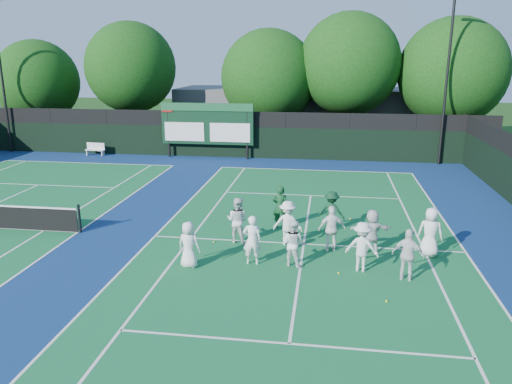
# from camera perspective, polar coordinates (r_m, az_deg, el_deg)

# --- Properties ---
(ground) EXTENTS (120.00, 120.00, 0.00)m
(ground) POSITION_cam_1_polar(r_m,az_deg,el_deg) (16.90, 5.29, -7.19)
(ground) COLOR #14370F
(ground) RESTS_ON ground
(court_apron) EXTENTS (34.00, 32.00, 0.01)m
(court_apron) POSITION_cam_1_polar(r_m,az_deg,el_deg) (19.03, -12.94, -4.89)
(court_apron) COLOR navy
(court_apron) RESTS_ON ground
(near_court) EXTENTS (11.05, 23.85, 0.01)m
(near_court) POSITION_cam_1_polar(r_m,az_deg,el_deg) (17.83, 5.47, -5.94)
(near_court) COLOR #135D2F
(near_court) RESTS_ON ground
(back_fence) EXTENTS (34.00, 0.08, 3.00)m
(back_fence) POSITION_cam_1_polar(r_m,az_deg,el_deg) (32.71, -3.68, 6.34)
(back_fence) COLOR black
(back_fence) RESTS_ON ground
(scoreboard) EXTENTS (6.00, 0.21, 3.55)m
(scoreboard) POSITION_cam_1_polar(r_m,az_deg,el_deg) (32.41, -5.63, 7.71)
(scoreboard) COLOR black
(scoreboard) RESTS_ON ground
(clubhouse) EXTENTS (18.00, 6.00, 4.00)m
(clubhouse) POSITION_cam_1_polar(r_m,az_deg,el_deg) (39.95, 4.39, 8.89)
(clubhouse) COLOR #57575C
(clubhouse) RESTS_ON ground
(light_pole_right) EXTENTS (1.20, 0.30, 10.12)m
(light_pole_right) POSITION_cam_1_polar(r_m,az_deg,el_deg) (32.03, 21.18, 14.07)
(light_pole_right) COLOR black
(light_pole_right) RESTS_ON ground
(bench) EXTENTS (1.36, 0.52, 0.84)m
(bench) POSITION_cam_1_polar(r_m,az_deg,el_deg) (35.08, -17.88, 4.74)
(bench) COLOR silver
(bench) RESTS_ON ground
(tree_a) EXTENTS (6.08, 6.08, 7.62)m
(tree_a) POSITION_cam_1_polar(r_m,az_deg,el_deg) (41.21, -23.46, 11.29)
(tree_a) COLOR #301E0D
(tree_a) RESTS_ON ground
(tree_b) EXTENTS (6.42, 6.42, 8.83)m
(tree_b) POSITION_cam_1_polar(r_m,az_deg,el_deg) (37.89, -13.85, 13.40)
(tree_b) COLOR #301E0D
(tree_b) RESTS_ON ground
(tree_c) EXTENTS (6.57, 6.57, 8.29)m
(tree_c) POSITION_cam_1_polar(r_m,az_deg,el_deg) (35.45, 1.71, 12.71)
(tree_c) COLOR #301E0D
(tree_c) RESTS_ON ground
(tree_d) EXTENTS (6.85, 6.85, 9.32)m
(tree_d) POSITION_cam_1_polar(r_m,az_deg,el_deg) (35.22, 10.87, 13.87)
(tree_d) COLOR #301E0D
(tree_d) RESTS_ON ground
(tree_e) EXTENTS (7.08, 7.08, 8.94)m
(tree_e) POSITION_cam_1_polar(r_m,az_deg,el_deg) (36.12, 21.72, 12.33)
(tree_e) COLOR #301E0D
(tree_e) RESTS_ON ground
(tennis_ball_1) EXTENTS (0.07, 0.07, 0.07)m
(tennis_ball_1) POSITION_cam_1_polar(r_m,az_deg,el_deg) (18.43, 16.60, -5.73)
(tennis_ball_1) COLOR #CBDC19
(tennis_ball_1) RESTS_ON ground
(tennis_ball_2) EXTENTS (0.07, 0.07, 0.07)m
(tennis_ball_2) POSITION_cam_1_polar(r_m,az_deg,el_deg) (14.26, 14.69, -11.97)
(tennis_ball_2) COLOR #CBDC19
(tennis_ball_2) RESTS_ON ground
(tennis_ball_3) EXTENTS (0.07, 0.07, 0.07)m
(tennis_ball_3) POSITION_cam_1_polar(r_m,az_deg,el_deg) (17.95, -4.86, -5.68)
(tennis_ball_3) COLOR #CBDC19
(tennis_ball_3) RESTS_ON ground
(tennis_ball_4) EXTENTS (0.07, 0.07, 0.07)m
(tennis_ball_4) POSITION_cam_1_polar(r_m,az_deg,el_deg) (20.70, 10.73, -3.02)
(tennis_ball_4) COLOR #CBDC19
(tennis_ball_4) RESTS_ON ground
(tennis_ball_5) EXTENTS (0.07, 0.07, 0.07)m
(tennis_ball_5) POSITION_cam_1_polar(r_m,az_deg,el_deg) (15.64, 9.42, -9.13)
(tennis_ball_5) COLOR #CBDC19
(tennis_ball_5) RESTS_ON ground
(player_front_0) EXTENTS (0.81, 0.60, 1.50)m
(player_front_0) POSITION_cam_1_polar(r_m,az_deg,el_deg) (15.81, -7.68, -5.98)
(player_front_0) COLOR white
(player_front_0) RESTS_ON ground
(player_front_1) EXTENTS (0.63, 0.44, 1.63)m
(player_front_1) POSITION_cam_1_polar(r_m,az_deg,el_deg) (15.86, -0.44, -5.51)
(player_front_1) COLOR white
(player_front_1) RESTS_ON ground
(player_front_2) EXTENTS (0.89, 0.80, 1.51)m
(player_front_2) POSITION_cam_1_polar(r_m,az_deg,el_deg) (15.83, 4.23, -5.82)
(player_front_2) COLOR white
(player_front_2) RESTS_ON ground
(player_front_3) EXTENTS (1.13, 0.81, 1.58)m
(player_front_3) POSITION_cam_1_polar(r_m,az_deg,el_deg) (15.72, 12.02, -6.15)
(player_front_3) COLOR silver
(player_front_3) RESTS_ON ground
(player_front_4) EXTENTS (1.01, 0.65, 1.59)m
(player_front_4) POSITION_cam_1_polar(r_m,az_deg,el_deg) (15.43, 16.99, -6.90)
(player_front_4) COLOR silver
(player_front_4) RESTS_ON ground
(player_back_0) EXTENTS (0.93, 0.80, 1.65)m
(player_back_0) POSITION_cam_1_polar(r_m,az_deg,el_deg) (17.68, -2.13, -3.24)
(player_back_0) COLOR silver
(player_back_0) RESTS_ON ground
(player_back_1) EXTENTS (1.06, 0.64, 1.60)m
(player_back_1) POSITION_cam_1_polar(r_m,az_deg,el_deg) (17.50, 3.63, -3.57)
(player_back_1) COLOR white
(player_back_1) RESTS_ON ground
(player_back_2) EXTENTS (0.99, 0.59, 1.59)m
(player_back_2) POSITION_cam_1_polar(r_m,az_deg,el_deg) (17.11, 8.64, -4.17)
(player_back_2) COLOR white
(player_back_2) RESTS_ON ground
(player_back_3) EXTENTS (1.47, 0.72, 1.52)m
(player_back_3) POSITION_cam_1_polar(r_m,az_deg,el_deg) (17.25, 13.08, -4.37)
(player_back_3) COLOR silver
(player_back_3) RESTS_ON ground
(player_back_4) EXTENTS (0.91, 0.69, 1.66)m
(player_back_4) POSITION_cam_1_polar(r_m,az_deg,el_deg) (17.48, 19.29, -4.33)
(player_back_4) COLOR white
(player_back_4) RESTS_ON ground
(coach_left) EXTENTS (0.62, 0.40, 1.69)m
(coach_left) POSITION_cam_1_polar(r_m,az_deg,el_deg) (19.15, 2.79, -1.73)
(coach_left) COLOR #103D1E
(coach_left) RESTS_ON ground
(coach_right) EXTENTS (1.13, 0.84, 1.57)m
(coach_right) POSITION_cam_1_polar(r_m,az_deg,el_deg) (18.99, 8.62, -2.22)
(coach_right) COLOR #0D331C
(coach_right) RESTS_ON ground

